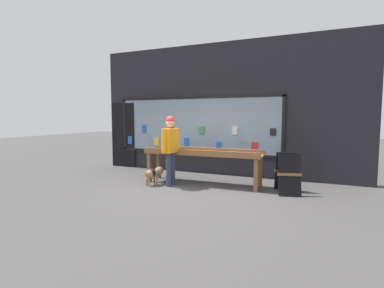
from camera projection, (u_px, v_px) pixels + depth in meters
name	position (u px, v px, depth m)	size (l,w,h in m)	color
ground_plane	(185.00, 193.00, 6.53)	(40.00, 40.00, 0.00)	#474444
shopfront_facade	(219.00, 111.00, 8.55)	(7.75, 0.29, 3.73)	black
display_table_main	(202.00, 155.00, 7.33)	(2.95, 0.75, 0.88)	brown
person_browsing	(170.00, 145.00, 7.14)	(0.24, 0.66, 1.68)	#2D334C
small_dog	(153.00, 173.00, 7.26)	(0.37, 0.53, 0.43)	#99724C
sandwich_board_sign	(288.00, 173.00, 6.51)	(0.64, 0.80, 0.88)	black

